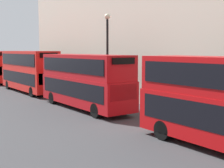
# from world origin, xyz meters

# --- Properties ---
(bus_second_in_queue) EXTENTS (2.59, 10.01, 4.18)m
(bus_second_in_queue) POSITION_xyz_m (1.60, 19.35, 2.31)
(bus_second_in_queue) COLOR #A80F14
(bus_second_in_queue) RESTS_ON ground
(bus_third_in_queue) EXTENTS (2.59, 10.74, 4.43)m
(bus_third_in_queue) POSITION_xyz_m (1.60, 31.16, 2.44)
(bus_third_in_queue) COLOR red
(bus_third_in_queue) RESTS_ON ground
(street_lamp) EXTENTS (0.44, 0.44, 7.37)m
(street_lamp) POSITION_xyz_m (3.59, 19.10, 4.48)
(street_lamp) COLOR black
(street_lamp) RESTS_ON ground
(pedestrian) EXTENTS (0.36, 0.36, 1.59)m
(pedestrian) POSITION_xyz_m (3.67, 25.30, 0.73)
(pedestrian) COLOR #334C6B
(pedestrian) RESTS_ON ground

